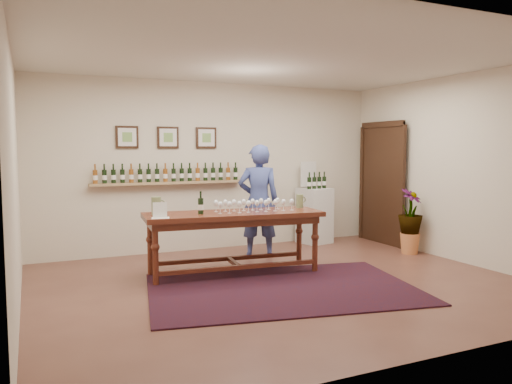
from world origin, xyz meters
name	(u,v)px	position (x,y,z in m)	size (l,w,h in m)	color
ground	(282,284)	(0.00, 0.00, 0.00)	(6.00, 6.00, 0.00)	#562F26
room_shell	(340,182)	(2.11, 1.86, 1.12)	(6.00, 6.00, 6.00)	beige
rug	(282,289)	(-0.11, -0.22, 0.01)	(3.19, 2.13, 0.02)	#420E0B
tasting_table	(234,221)	(-0.37, 0.72, 0.72)	(2.45, 1.00, 0.85)	#431B10
table_glasses	(250,205)	(-0.12, 0.72, 0.93)	(1.21, 0.28, 0.17)	white
table_bottles	(200,201)	(-0.83, 0.76, 1.01)	(0.31, 0.18, 0.33)	black
pitcher_left	(156,206)	(-1.37, 0.91, 0.96)	(0.15, 0.15, 0.23)	#6A784B
pitcher_right	(300,201)	(0.69, 0.80, 0.94)	(0.12, 0.12, 0.19)	#6A784B
menu_card	(160,210)	(-1.41, 0.58, 0.94)	(0.21, 0.15, 0.19)	silver
display_pedestal	(314,216)	(1.80, 2.20, 0.49)	(0.49, 0.49, 0.99)	silver
pedestal_bottles	(317,180)	(1.81, 2.15, 1.14)	(0.31, 0.08, 0.31)	black
info_sign	(308,174)	(1.78, 2.38, 1.24)	(0.36, 0.02, 0.50)	silver
potted_plant	(410,221)	(2.72, 0.75, 0.53)	(0.65, 0.65, 0.91)	#CD7944
person	(259,201)	(0.40, 1.58, 0.88)	(0.64, 0.42, 1.77)	#364381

